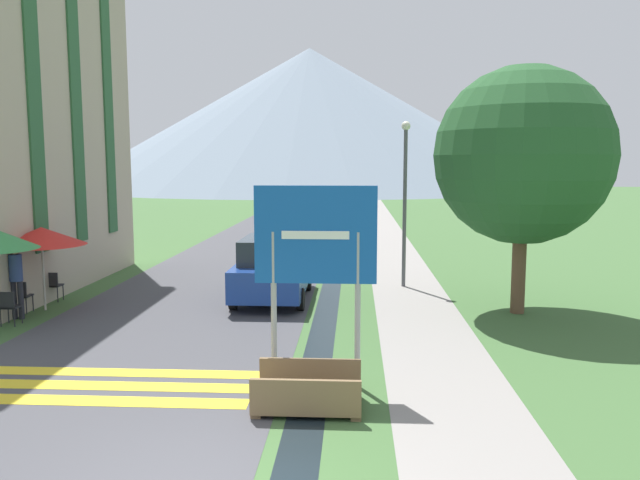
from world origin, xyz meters
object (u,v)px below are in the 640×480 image
Objects in this scene: parked_car_near at (273,268)px; person_standing_terrace at (16,277)px; cafe_chair_near_right at (9,305)px; streetlamp at (405,190)px; cafe_chair_far_left at (53,284)px; cafe_umbrella_middle_red at (41,236)px; footbridge at (308,394)px; parked_car_far at (302,223)px; tree_by_path at (523,156)px; cafe_chair_middle at (21,294)px; road_sign at (315,253)px.

parked_car_near is 2.31× the size of person_standing_terrace.
streetlamp reaches higher than cafe_chair_near_right.
cafe_chair_far_left is 10.77m from streetlamp.
footbridge is at bearing -39.96° from cafe_umbrella_middle_red.
person_standing_terrace is at bearing -154.57° from streetlamp.
person_standing_terrace is at bearing -109.87° from parked_car_far.
parked_car_near is 13.57m from parked_car_far.
parked_car_near is 0.83× the size of streetlamp.
footbridge is 0.40× the size of parked_car_near.
parked_car_far is 0.69× the size of tree_by_path.
cafe_umbrella_middle_red is at bearing 115.05° from cafe_chair_near_right.
cafe_chair_middle is 1.00× the size of cafe_chair_far_left.
person_standing_terrace is 11.27m from streetlamp.
cafe_chair_near_right is (0.37, -1.24, 0.00)m from cafe_chair_middle.
streetlamp reaches higher than cafe_chair_far_left.
parked_car_near reaches higher than cafe_chair_near_right.
cafe_chair_middle is 1.00× the size of cafe_chair_near_right.
tree_by_path is (6.90, -14.77, 3.18)m from parked_car_far.
cafe_chair_near_right is at bearing -151.11° from streetlamp.
person_standing_terrace is 13.15m from tree_by_path.
road_sign is 7.26m from parked_car_near.
cafe_chair_far_left is at bearing 121.83° from cafe_chair_near_right.
tree_by_path reaches higher than cafe_chair_middle.
parked_car_near is at bearing 101.44° from footbridge.
cafe_chair_near_right is at bearing 148.34° from footbridge.
tree_by_path is at bearing 16.66° from cafe_chair_far_left.
streetlamp reaches higher than cafe_umbrella_middle_red.
road_sign is 0.68× the size of streetlamp.
person_standing_terrace is 0.36× the size of streetlamp.
road_sign is at bearing -8.07° from cafe_chair_middle.
cafe_umbrella_middle_red is at bearing 140.04° from footbridge.
person_standing_terrace is at bearing -173.87° from tree_by_path.
tree_by_path reaches higher than road_sign.
footbridge is 0.27× the size of tree_by_path.
parked_car_near is at bearing -88.75° from parked_car_far.
streetlamp is at bearing 34.83° from cafe_chair_far_left.
tree_by_path reaches higher than cafe_umbrella_middle_red.
tree_by_path reaches higher than parked_car_far.
cafe_chair_far_left is 13.30m from tree_by_path.
parked_car_far is at bearing 110.21° from streetlamp.
cafe_chair_far_left is (0.15, 1.41, 0.00)m from cafe_chair_middle.
parked_car_near is 5.04× the size of cafe_chair_near_right.
person_standing_terrace is (-7.73, 5.34, 0.85)m from footbridge.
parked_car_near is at bearing 24.84° from cafe_chair_far_left.
tree_by_path reaches higher than streetlamp.
footbridge is 9.90m from cafe_chair_middle.
cafe_chair_middle is at bearing -111.21° from parked_car_far.
footbridge is 2.00× the size of cafe_chair_far_left.
footbridge is 9.43m from person_standing_terrace.
footbridge is 8.10m from parked_car_near.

